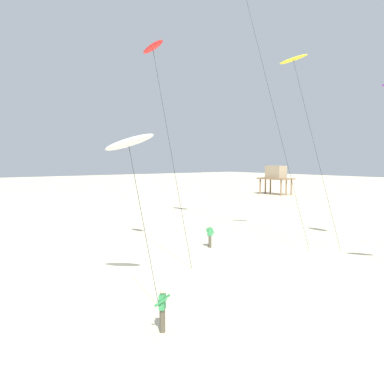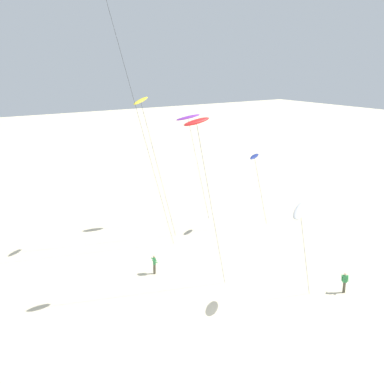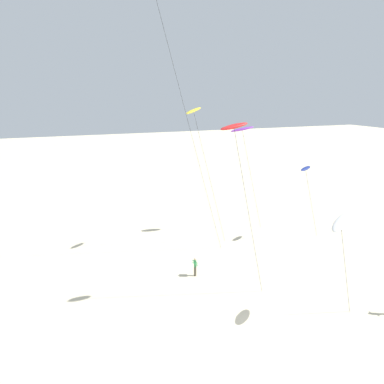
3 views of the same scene
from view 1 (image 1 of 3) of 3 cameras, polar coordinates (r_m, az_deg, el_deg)
ground_plane at (r=25.86m, az=-11.49°, el=-10.19°), size 260.00×260.00×0.00m
kite_yellow at (r=34.28m, az=13.48°, el=16.57°), size 5.07×1.47×14.33m
kite_red at (r=27.99m, az=-5.21°, el=18.48°), size 4.31×0.92×13.79m
kite_white at (r=19.84m, az=-8.45°, el=6.53°), size 3.29×2.02×7.77m
kite_flyer_nearest at (r=16.60m, az=-3.99°, el=-15.34°), size 0.73×0.73×1.67m
kite_flyer_middle at (r=31.36m, az=2.42°, el=-5.83°), size 0.65×0.67×1.67m
stilt_house at (r=78.13m, az=11.13°, el=2.34°), size 6.15×3.45×5.20m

